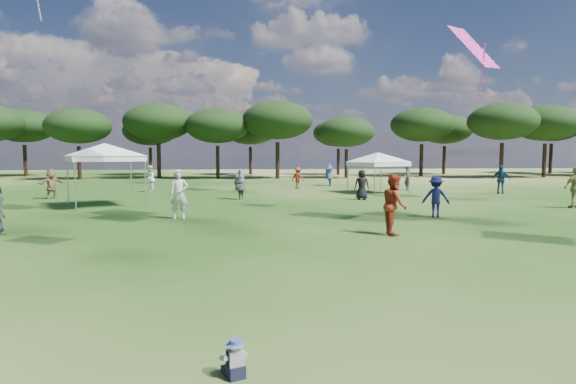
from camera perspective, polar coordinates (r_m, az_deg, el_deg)
The scene contains 5 objects.
tree_line at distance 50.47m, azimuth -2.55°, elevation 7.96°, with size 108.78×17.63×7.77m.
tent_left at distance 24.48m, azimuth -20.92°, elevation 5.14°, with size 5.90×5.90×3.30m.
tent_right at distance 30.94m, azimuth 10.65°, elevation 4.40°, with size 5.42×5.42×2.86m.
toddler at distance 5.85m, azimuth -6.34°, elevation -19.17°, with size 0.34×0.37×0.45m.
festival_crowd at distance 25.63m, azimuth -2.08°, elevation 0.92°, with size 29.33×23.44×1.92m.
Camera 1 is at (-0.62, -2.89, 2.57)m, focal length 30.00 mm.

